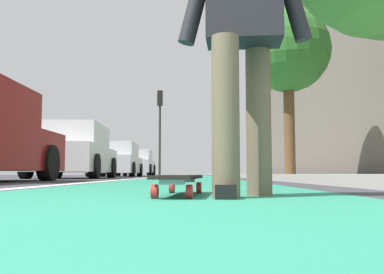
% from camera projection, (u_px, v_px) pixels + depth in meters
% --- Properties ---
extents(ground_plane, '(80.00, 80.00, 0.00)m').
position_uv_depth(ground_plane, '(187.00, 179.00, 10.94)').
color(ground_plane, '#38383D').
extents(bike_lane_paint, '(56.00, 2.21, 0.00)m').
position_uv_depth(bike_lane_paint, '(192.00, 176.00, 24.89)').
color(bike_lane_paint, '#288466').
rests_on(bike_lane_paint, ground).
extents(lane_stripe_white, '(52.00, 0.16, 0.01)m').
position_uv_depth(lane_stripe_white, '(165.00, 176.00, 20.91)').
color(lane_stripe_white, silver).
rests_on(lane_stripe_white, ground).
extents(sidewalk_curb, '(52.00, 3.20, 0.12)m').
position_uv_depth(sidewalk_curb, '(262.00, 175.00, 18.89)').
color(sidewalk_curb, '#9E9B93').
rests_on(sidewalk_curb, ground).
extents(building_facade, '(40.00, 1.20, 13.59)m').
position_uv_depth(building_facade, '(302.00, 53.00, 23.44)').
color(building_facade, '#625A50').
rests_on(building_facade, ground).
extents(skateboard, '(0.85, 0.27, 0.11)m').
position_uv_depth(skateboard, '(180.00, 179.00, 2.36)').
color(skateboard, red).
rests_on(skateboard, ground).
extents(skater_person, '(0.45, 0.72, 1.64)m').
position_uv_depth(skater_person, '(243.00, 22.00, 2.28)').
color(skater_person, brown).
rests_on(skater_person, ground).
extents(parked_car_mid, '(4.37, 2.02, 1.47)m').
position_uv_depth(parked_car_mid, '(74.00, 153.00, 11.77)').
color(parked_car_mid, silver).
rests_on(parked_car_mid, ground).
extents(parked_car_far, '(4.35, 1.99, 1.46)m').
position_uv_depth(parked_car_far, '(116.00, 161.00, 18.34)').
color(parked_car_far, silver).
rests_on(parked_car_far, ground).
extents(parked_car_end, '(4.16, 1.99, 1.50)m').
position_uv_depth(parked_car_end, '(137.00, 163.00, 24.72)').
color(parked_car_end, silver).
rests_on(parked_car_end, ground).
extents(traffic_light, '(0.33, 0.28, 4.54)m').
position_uv_depth(traffic_light, '(160.00, 117.00, 22.48)').
color(traffic_light, '#2D2D2D').
rests_on(traffic_light, ground).
extents(street_tree_mid, '(2.35, 2.35, 4.74)m').
position_uv_depth(street_tree_mid, '(288.00, 52.00, 11.81)').
color(street_tree_mid, brown).
rests_on(street_tree_mid, ground).
extents(pedestrian_distant, '(0.46, 0.72, 1.65)m').
position_uv_depth(pedestrian_distant, '(260.00, 152.00, 15.71)').
color(pedestrian_distant, brown).
rests_on(pedestrian_distant, ground).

